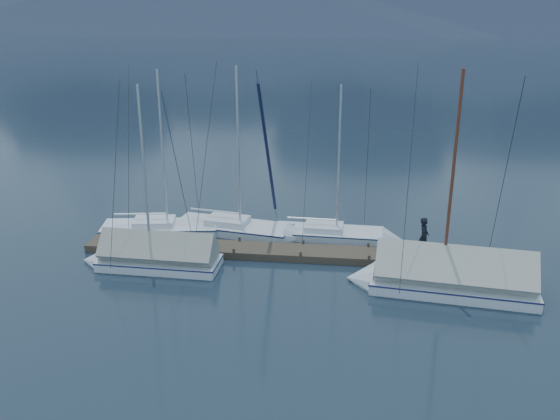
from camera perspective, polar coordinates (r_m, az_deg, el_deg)
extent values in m
plane|color=black|center=(25.32, -0.54, -6.21)|extent=(1000.00, 1000.00, 0.00)
cube|color=#382D23|center=(27.05, 0.00, -4.06)|extent=(18.00, 1.50, 0.34)
cube|color=black|center=(28.42, -12.13, -3.80)|extent=(3.00, 1.30, 0.30)
cube|color=black|center=(27.14, 0.00, -4.48)|extent=(3.00, 1.30, 0.30)
cube|color=black|center=(27.16, 12.72, -4.98)|extent=(3.00, 1.30, 0.30)
cylinder|color=#382D23|center=(29.56, -15.44, -2.32)|extent=(0.12, 0.12, 0.35)
cylinder|color=#382D23|center=(28.37, -16.46, -3.35)|extent=(0.12, 0.12, 0.35)
cylinder|color=#382D23|center=(28.59, -9.84, -2.64)|extent=(0.12, 0.12, 0.35)
cylinder|color=#382D23|center=(27.35, -10.66, -3.73)|extent=(0.12, 0.12, 0.35)
cylinder|color=#382D23|center=(27.90, -3.92, -2.94)|extent=(0.12, 0.12, 0.35)
cylinder|color=#382D23|center=(26.64, -4.47, -4.08)|extent=(0.12, 0.12, 0.35)
cylinder|color=#382D23|center=(27.53, 2.24, -3.23)|extent=(0.12, 0.12, 0.35)
cylinder|color=#382D23|center=(26.25, 1.99, -4.40)|extent=(0.12, 0.12, 0.35)
cylinder|color=#382D23|center=(27.49, 8.50, -3.48)|extent=(0.12, 0.12, 0.35)
cylinder|color=#382D23|center=(26.20, 8.56, -4.67)|extent=(0.12, 0.12, 0.35)
cylinder|color=#382D23|center=(27.76, 14.71, -3.69)|extent=(0.12, 0.12, 0.35)
cylinder|color=#382D23|center=(26.49, 15.08, -4.88)|extent=(0.12, 0.12, 0.35)
cube|color=white|center=(30.32, -11.44, -1.91)|extent=(5.92, 2.76, 0.63)
cube|color=white|center=(30.42, -11.40, -2.41)|extent=(4.94, 1.78, 0.28)
cube|color=#192F4D|center=(30.23, -11.47, -1.44)|extent=(5.98, 2.78, 0.06)
cone|color=white|center=(29.96, -5.25, -1.86)|extent=(1.31, 1.96, 1.82)
cube|color=white|center=(30.21, -12.03, -1.11)|extent=(2.17, 1.62, 0.28)
cylinder|color=#B2B7BF|center=(29.04, -11.24, 5.67)|extent=(0.11, 0.11, 7.59)
cylinder|color=#B2B7BF|center=(30.19, -13.33, -0.36)|extent=(2.54, 0.48, 0.09)
cylinder|color=#26262B|center=(28.85, -8.43, 5.74)|extent=(0.47, 2.84, 7.60)
cube|color=silver|center=(29.86, -4.54, -1.90)|extent=(6.07, 2.93, 0.64)
cube|color=silver|center=(29.97, -4.53, -2.42)|extent=(5.06, 1.91, 0.29)
cube|color=#1A1745|center=(29.76, -4.56, -1.42)|extent=(6.13, 2.96, 0.06)
cone|color=silver|center=(28.88, 1.67, -2.61)|extent=(1.38, 2.02, 1.86)
cube|color=silver|center=(29.79, -5.09, -1.01)|extent=(2.24, 1.69, 0.29)
cylinder|color=#B2B7BF|center=(28.46, -4.03, 5.91)|extent=(0.12, 0.12, 7.76)
cylinder|color=#B2B7BF|center=(29.89, -6.32, -0.09)|extent=(2.59, 0.54, 0.09)
cylinder|color=#26262B|center=(27.99, -1.23, 5.72)|extent=(0.54, 2.89, 7.77)
cube|color=silver|center=(29.19, 4.75, -2.44)|extent=(5.34, 1.95, 0.58)
cube|color=silver|center=(29.29, 4.73, -2.92)|extent=(4.52, 1.13, 0.26)
cube|color=#182349|center=(29.10, 4.76, -1.99)|extent=(5.40, 1.97, 0.05)
cone|color=silver|center=(29.17, 10.71, -2.75)|extent=(1.03, 1.72, 1.69)
cube|color=silver|center=(29.05, 4.25, -1.64)|extent=(1.89, 1.30, 0.26)
cylinder|color=#B2B7BF|center=(27.98, 5.69, 4.78)|extent=(0.11, 0.11, 7.04)
cylinder|color=#B2B7BF|center=(28.96, 3.06, -0.85)|extent=(2.38, 0.16, 0.08)
cylinder|color=#26262B|center=(27.94, 8.40, 4.65)|extent=(0.12, 2.66, 7.05)
cube|color=silver|center=(24.84, 16.23, -7.26)|extent=(6.63, 3.03, 0.68)
cube|color=silver|center=(24.98, 16.16, -7.90)|extent=(5.56, 1.90, 0.31)
cube|color=#1C1B52|center=(24.71, 16.29, -6.66)|extent=(6.70, 3.06, 0.06)
cone|color=silver|center=(24.87, 7.73, -6.58)|extent=(1.39, 2.30, 2.18)
cylinder|color=#592819|center=(23.21, 16.24, 2.74)|extent=(0.12, 0.12, 8.26)
cylinder|color=#592819|center=(24.53, 18.85, -5.42)|extent=(2.87, 0.44, 0.09)
cylinder|color=#26262B|center=(23.18, 12.30, 3.05)|extent=(0.41, 3.20, 8.27)
cube|color=#A2A298|center=(24.52, 16.39, -5.69)|extent=(6.32, 3.03, 2.31)
cube|color=silver|center=(26.42, -11.48, -5.21)|extent=(5.29, 2.05, 0.62)
cube|color=silver|center=(26.54, -11.44, -5.76)|extent=(4.48, 1.19, 0.28)
cube|color=#191C4C|center=(26.32, -11.52, -4.69)|extent=(5.34, 2.07, 0.06)
cone|color=silver|center=(27.58, -17.43, -4.66)|extent=(1.09, 1.83, 1.79)
cylinder|color=#B2B7BF|center=(25.17, -12.89, 3.26)|extent=(0.11, 0.11, 7.47)
cylinder|color=#B2B7BF|center=(25.78, -9.66, -3.62)|extent=(2.35, 0.17, 0.08)
cylinder|color=#26262B|center=(25.67, -15.61, 3.34)|extent=(0.12, 2.63, 7.47)
cube|color=gray|center=(26.15, -11.58, -3.85)|extent=(5.03, 2.08, 1.90)
imported|color=black|center=(26.75, 13.67, -2.49)|extent=(0.49, 0.68, 1.75)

